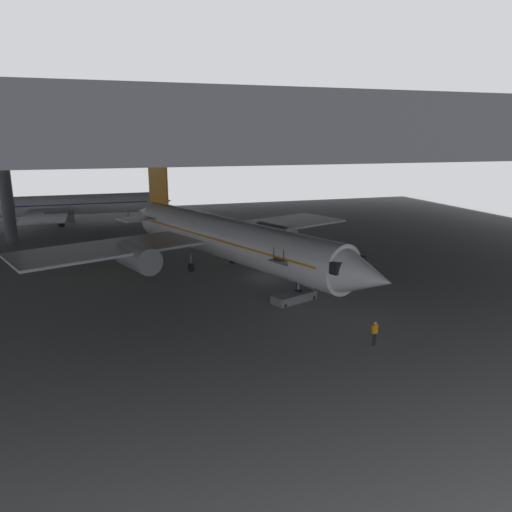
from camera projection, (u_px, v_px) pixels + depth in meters
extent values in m
plane|color=slate|center=(259.00, 280.00, 47.12)|extent=(110.00, 110.00, 0.00)
cylinder|color=#4C4F54|center=(6.00, 193.00, 62.21)|extent=(1.51, 1.51, 13.20)
cube|color=#38383D|center=(224.00, 136.00, 56.53)|extent=(121.00, 99.00, 1.20)
cube|color=#4C4F54|center=(306.00, 149.00, 33.84)|extent=(115.50, 0.50, 0.70)
cube|color=#4C4F54|center=(198.00, 143.00, 72.06)|extent=(115.50, 0.50, 0.70)
cylinder|color=white|center=(228.00, 238.00, 48.48)|extent=(15.07, 30.21, 4.13)
cone|color=white|center=(364.00, 276.00, 35.40)|extent=(5.58, 6.10, 4.05)
cube|color=black|center=(337.00, 262.00, 37.25)|extent=(4.33, 3.97, 0.91)
cone|color=white|center=(150.00, 214.00, 61.47)|extent=(5.68, 7.44, 3.51)
cube|color=orange|center=(158.00, 175.00, 58.27)|extent=(1.87, 4.29, 6.77)
cube|color=white|center=(185.00, 213.00, 60.34)|extent=(6.13, 5.07, 0.16)
cube|color=white|center=(142.00, 218.00, 56.83)|extent=(6.13, 5.07, 0.16)
cube|color=white|center=(276.00, 224.00, 58.86)|extent=(18.84, 13.29, 0.24)
cylinder|color=#9EA3A8|center=(275.00, 235.00, 56.07)|extent=(4.34, 5.94, 2.56)
cube|color=white|center=(107.00, 249.00, 45.87)|extent=(18.84, 13.29, 0.24)
cylinder|color=#9EA3A8|center=(138.00, 257.00, 45.60)|extent=(4.34, 5.94, 2.56)
cube|color=orange|center=(228.00, 235.00, 48.41)|extent=(14.33, 28.14, 0.16)
cylinder|color=#9EA3A8|center=(298.00, 285.00, 41.24)|extent=(0.20, 0.20, 1.15)
cylinder|color=black|center=(298.00, 294.00, 41.43)|extent=(0.61, 0.95, 0.90)
cylinder|color=#9EA3A8|center=(232.00, 252.00, 52.96)|extent=(0.20, 0.20, 1.15)
cylinder|color=black|center=(232.00, 259.00, 53.16)|extent=(0.61, 0.95, 0.90)
cylinder|color=#9EA3A8|center=(191.00, 260.00, 49.73)|extent=(0.20, 0.20, 1.15)
cylinder|color=black|center=(191.00, 267.00, 49.92)|extent=(0.61, 0.95, 0.90)
cube|color=slate|center=(294.00, 297.00, 40.93)|extent=(4.32, 2.87, 0.70)
cube|color=slate|center=(295.00, 275.00, 40.46)|extent=(3.97, 2.58, 3.26)
cube|color=slate|center=(278.00, 261.00, 38.96)|extent=(1.50, 1.61, 0.12)
cylinder|color=black|center=(284.00, 256.00, 38.39)|extent=(0.06, 0.06, 1.00)
cylinder|color=black|center=(274.00, 253.00, 39.30)|extent=(0.06, 0.06, 1.00)
cylinder|color=black|center=(285.00, 306.00, 39.44)|extent=(0.32, 0.22, 0.30)
cylinder|color=black|center=(274.00, 301.00, 40.50)|extent=(0.32, 0.22, 0.30)
cylinder|color=black|center=(314.00, 298.00, 41.45)|extent=(0.32, 0.22, 0.30)
cylinder|color=black|center=(302.00, 294.00, 42.51)|extent=(0.32, 0.22, 0.30)
cylinder|color=#232838|center=(375.00, 339.00, 32.28)|extent=(0.14, 0.14, 0.85)
cylinder|color=#232838|center=(373.00, 339.00, 32.20)|extent=(0.14, 0.14, 0.85)
cube|color=orange|center=(375.00, 329.00, 32.07)|extent=(0.39, 0.27, 0.60)
cylinder|color=orange|center=(378.00, 328.00, 32.16)|extent=(0.09, 0.09, 0.57)
cylinder|color=orange|center=(372.00, 329.00, 31.96)|extent=(0.09, 0.09, 0.57)
sphere|color=tan|center=(375.00, 323.00, 31.96)|extent=(0.23, 0.23, 0.23)
cylinder|color=#232838|center=(298.00, 284.00, 44.41)|extent=(0.14, 0.14, 0.86)
cylinder|color=#232838|center=(297.00, 283.00, 44.58)|extent=(0.14, 0.14, 0.86)
cube|color=orange|center=(298.00, 276.00, 44.32)|extent=(0.22, 0.36, 0.61)
cylinder|color=orange|center=(298.00, 276.00, 44.09)|extent=(0.09, 0.09, 0.58)
cylinder|color=orange|center=(297.00, 275.00, 44.52)|extent=(0.09, 0.09, 0.58)
sphere|color=beige|center=(298.00, 271.00, 44.21)|extent=(0.23, 0.23, 0.23)
cylinder|color=white|center=(76.00, 205.00, 76.39)|extent=(23.57, 3.42, 3.16)
cone|color=white|center=(160.00, 201.00, 80.34)|extent=(3.82, 3.14, 3.09)
cube|color=black|center=(148.00, 199.00, 79.64)|extent=(2.24, 2.71, 0.69)
cube|color=white|center=(7.00, 202.00, 75.22)|extent=(2.63, 4.05, 0.16)
cube|color=white|center=(2.00, 206.00, 71.14)|extent=(2.63, 4.05, 0.16)
cube|color=white|center=(55.00, 201.00, 82.87)|extent=(5.89, 13.27, 0.24)
cylinder|color=#9EA3A8|center=(65.00, 205.00, 82.06)|extent=(4.13, 2.00, 1.96)
cube|color=white|center=(46.00, 215.00, 67.77)|extent=(5.89, 13.27, 0.24)
cylinder|color=#9EA3A8|center=(60.00, 217.00, 69.88)|extent=(4.13, 2.00, 1.96)
cube|color=navy|center=(76.00, 203.00, 76.33)|extent=(21.85, 3.47, 0.16)
cylinder|color=#9EA3A8|center=(128.00, 214.00, 79.22)|extent=(0.20, 0.20, 1.15)
cylinder|color=black|center=(128.00, 219.00, 79.41)|extent=(0.90, 0.31, 0.90)
cylinder|color=#9EA3A8|center=(63.00, 215.00, 78.18)|extent=(0.20, 0.20, 1.15)
cylinder|color=black|center=(64.00, 220.00, 78.37)|extent=(0.90, 0.31, 0.90)
cylinder|color=#9EA3A8|center=(61.00, 219.00, 74.15)|extent=(0.20, 0.20, 1.15)
cylinder|color=black|center=(62.00, 224.00, 74.35)|extent=(0.90, 0.31, 0.90)
cube|color=yellow|center=(128.00, 259.00, 52.95)|extent=(1.43, 2.32, 0.70)
cylinder|color=black|center=(134.00, 263.00, 52.53)|extent=(0.23, 0.46, 0.44)
cylinder|color=black|center=(124.00, 264.00, 52.10)|extent=(0.23, 0.46, 0.44)
cylinder|color=black|center=(132.00, 260.00, 53.95)|extent=(0.23, 0.46, 0.44)
cylinder|color=black|center=(122.00, 261.00, 53.52)|extent=(0.23, 0.46, 0.44)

